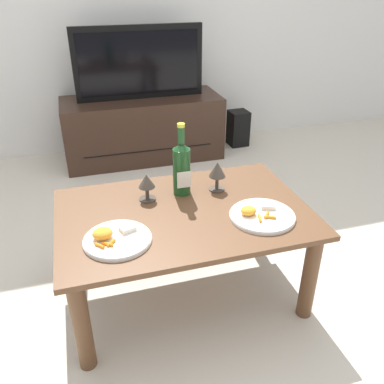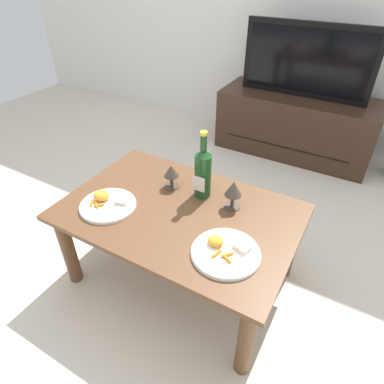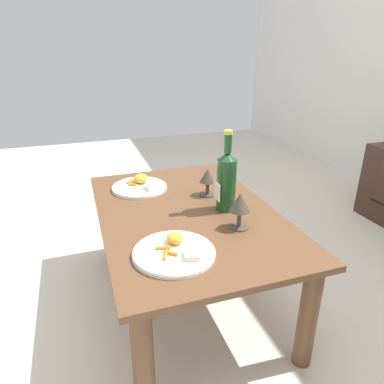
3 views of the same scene
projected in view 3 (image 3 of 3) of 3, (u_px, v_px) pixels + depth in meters
ground_plane at (187, 298)px, 1.70m from camera, size 6.40×6.40×0.00m
dining_table at (187, 227)px, 1.55m from camera, size 1.12×0.74×0.47m
wine_bottle at (226, 179)px, 1.48m from camera, size 0.08×0.08×0.35m
goblet_left at (208, 178)px, 1.64m from camera, size 0.08×0.08×0.13m
goblet_right at (240, 204)px, 1.34m from camera, size 0.08×0.08×0.15m
dinner_plate_left at (140, 186)px, 1.75m from camera, size 0.27×0.27×0.06m
dinner_plate_right at (174, 251)px, 1.20m from camera, size 0.29×0.29×0.05m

